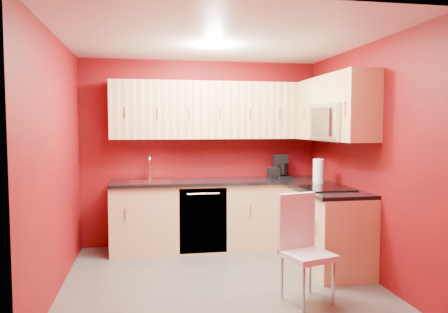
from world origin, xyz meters
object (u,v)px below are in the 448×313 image
object	(u,v)px
dining_chair	(307,249)
napkin_holder	(273,173)
coffee_maker	(283,167)
paper_towel	(319,172)
microwave	(338,122)
sink	(150,179)

from	to	relation	value
dining_chair	napkin_holder	bearing A→B (deg)	67.24
coffee_maker	napkin_holder	size ratio (longest dim) A/B	2.18
coffee_maker	paper_towel	bearing A→B (deg)	-81.74
microwave	sink	bearing A→B (deg)	154.40
microwave	napkin_holder	world-z (taller)	microwave
microwave	coffee_maker	xyz separation A→B (m)	(-0.31, 1.05, -0.59)
coffee_maker	dining_chair	xyz separation A→B (m)	(-0.38, -1.96, -0.57)
napkin_holder	paper_towel	bearing A→B (deg)	-61.42
microwave	dining_chair	bearing A→B (deg)	-127.23
paper_towel	sink	bearing A→B (deg)	162.09
coffee_maker	dining_chair	distance (m)	2.08
coffee_maker	paper_towel	xyz separation A→B (m)	(0.23, -0.70, -0.00)
sink	coffee_maker	distance (m)	1.79
sink	coffee_maker	xyz separation A→B (m)	(1.78, 0.04, 0.12)
dining_chair	microwave	bearing A→B (deg)	37.29
sink	microwave	bearing A→B (deg)	-25.60
coffee_maker	dining_chair	size ratio (longest dim) A/B	0.32
microwave	coffee_maker	bearing A→B (deg)	106.46
microwave	sink	xyz separation A→B (m)	(-2.09, 1.00, -0.72)
microwave	sink	world-z (taller)	microwave
sink	napkin_holder	xyz separation A→B (m)	(1.65, 0.02, 0.04)
napkin_holder	paper_towel	size ratio (longest dim) A/B	0.47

